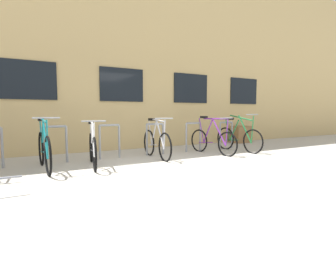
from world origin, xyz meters
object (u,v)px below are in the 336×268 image
Objects in this scene: bicycle_white at (93,148)px; planter_box at (241,134)px; bicycle_green at (238,138)px; bicycle_teal at (44,149)px; bicycle_purple at (212,140)px; bicycle_silver at (156,143)px.

planter_box is at bearing 15.90° from bicycle_white.
bicycle_white is at bearing -178.62° from bicycle_green.
bicycle_teal is 1.09× the size of bicycle_purple.
bicycle_silver is 1.60m from bicycle_purple.
planter_box is (1.62, 1.53, -0.07)m from bicycle_green.
bicycle_teal reaches higher than bicycle_purple.
bicycle_purple is 2.38× the size of planter_box.
bicycle_teal is at bearing -176.86° from bicycle_silver.
bicycle_purple is 0.99× the size of bicycle_green.
bicycle_white is at bearing -178.38° from bicycle_purple.
bicycle_purple is 0.99× the size of bicycle_white.
bicycle_teal is 1.07× the size of bicycle_white.
bicycle_teal is 5.00m from bicycle_green.
bicycle_silver is at bearing 177.23° from bicycle_green.
bicycle_silver is at bearing -161.27° from planter_box.
bicycle_silver is at bearing 3.14° from bicycle_teal.
bicycle_green reaches higher than bicycle_teal.
bicycle_teal reaches higher than bicycle_silver.
bicycle_purple is at bearing -4.73° from bicycle_silver.
bicycle_white is (0.89, -0.09, -0.03)m from bicycle_teal.
bicycle_green is 1.00× the size of bicycle_white.
bicycle_green reaches higher than bicycle_silver.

